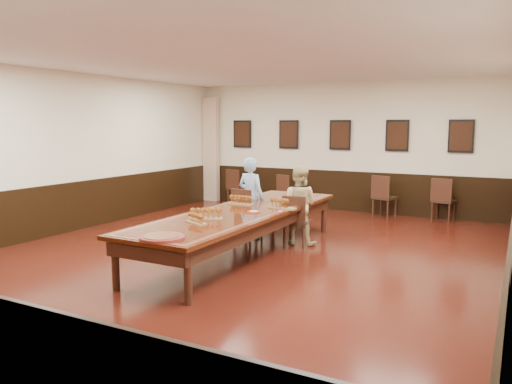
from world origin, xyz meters
The scene contains 23 objects.
floor centered at (0.00, 0.00, -0.01)m, with size 8.00×10.00×0.02m, color black.
ceiling centered at (0.00, 0.00, 3.21)m, with size 8.00×10.00×0.02m, color white.
wall_back centered at (0.00, 5.01, 1.60)m, with size 8.00×0.02×3.20m, color #F3EDCB.
wall_left centered at (-4.01, 0.00, 1.60)m, with size 0.02×10.00×3.20m, color #F3EDCB.
chair_man centered at (-0.49, 1.10, 0.48)m, with size 0.45×0.50×0.97m, color black, non-canonical shape.
chair_woman centered at (0.53, 1.07, 0.46)m, with size 0.43×0.47×0.91m, color black, non-canonical shape.
spare_chair_a centered at (-2.72, 4.54, 0.48)m, with size 0.45×0.49×0.96m, color black, non-canonical shape.
spare_chair_b centered at (-1.27, 4.61, 0.44)m, with size 0.41×0.45×0.88m, color black, non-canonical shape.
spare_chair_c centered at (1.24, 4.57, 0.49)m, with size 0.46×0.50×0.99m, color black, non-canonical shape.
spare_chair_d centered at (2.53, 4.71, 0.49)m, with size 0.46×0.50×0.97m, color black, non-canonical shape.
person_man centered at (-0.48, 1.20, 0.77)m, with size 0.57×0.37×1.55m, color #4D8BC2.
person_woman centered at (0.52, 1.16, 0.71)m, with size 0.71×0.55×1.43m, color #D1BE83.
pink_phone centered at (0.60, 0.22, 0.76)m, with size 0.07×0.14×0.01m, color #ED4FAB.
curtain centered at (-3.75, 4.82, 1.45)m, with size 0.45×0.18×2.90m, color #CEAC8E.
wainscoting centered at (0.00, 0.00, 0.50)m, with size 8.00×10.00×1.00m.
conference_table centered at (0.00, 0.00, 0.61)m, with size 1.40×5.00×0.76m.
posters centered at (0.00, 4.94, 1.90)m, with size 6.14×0.04×0.74m.
flight_a centered at (-0.32, 0.51, 0.83)m, with size 0.47×0.16×0.17m.
flight_b centered at (0.50, 0.47, 0.83)m, with size 0.50×0.20×0.18m.
flight_c centered at (-0.08, -0.94, 0.84)m, with size 0.50×0.37×0.18m.
flight_d centered at (-0.05, -1.25, 0.82)m, with size 0.42×0.29×0.15m.
red_plate_grp centered at (0.26, -0.07, 0.76)m, with size 0.22×0.22×0.03m.
carved_platter centered at (0.15, -2.25, 0.77)m, with size 0.61×0.61×0.04m.
Camera 1 is at (4.03, -7.04, 2.16)m, focal length 35.00 mm.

